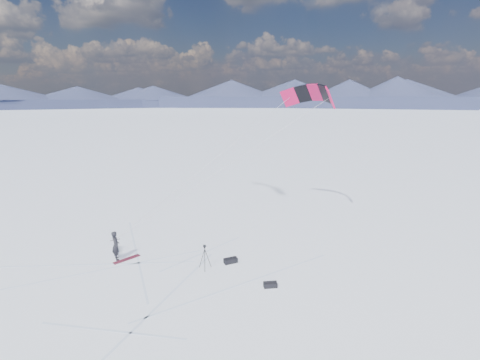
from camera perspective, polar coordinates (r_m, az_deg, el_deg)
name	(u,v)px	position (r m, az deg, el deg)	size (l,w,h in m)	color
ground	(178,278)	(19.50, -10.22, -15.61)	(1800.00, 1800.00, 0.00)	white
horizon_hills	(173,189)	(17.66, -10.88, -1.48)	(704.00, 705.94, 10.99)	black
snow_tracks	(184,277)	(19.57, -9.25, -15.46)	(17.62, 10.25, 0.01)	#AEBED9
snowkiter	(117,259)	(22.46, -19.54, -12.14)	(0.64, 0.42, 1.76)	black
snowboard	(127,259)	(22.22, -18.10, -12.24)	(1.64, 0.31, 0.04)	maroon
tripod	(205,254)	(19.85, -5.81, -11.93)	(0.67, 0.70, 1.43)	black
gear_bag_a	(231,260)	(20.73, -1.55, -13.06)	(0.79, 0.39, 0.35)	black
gear_bag_b	(270,285)	(18.47, 5.00, -16.72)	(0.75, 0.51, 0.31)	black
power_kite	(310,96)	(26.45, 11.49, 13.37)	(15.32, 5.51, 9.12)	#B40C42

